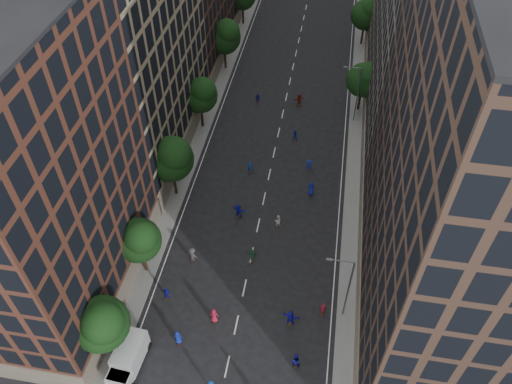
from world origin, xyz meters
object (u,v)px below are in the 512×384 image
(cargo_van, at_px, (128,358))
(streetlamp_far, at_px, (357,92))
(skater_2, at_px, (295,360))
(skater_0, at_px, (178,338))
(streetlamp_near, at_px, (347,286))

(cargo_van, bearing_deg, streetlamp_far, 69.22)
(cargo_van, relative_size, skater_2, 2.81)
(streetlamp_far, relative_size, skater_0, 5.08)
(streetlamp_near, relative_size, skater_0, 5.08)
(streetlamp_far, bearing_deg, cargo_van, -114.98)
(streetlamp_near, height_order, cargo_van, streetlamp_near)
(skater_0, bearing_deg, streetlamp_far, -118.79)
(cargo_van, relative_size, skater_0, 2.99)
(cargo_van, height_order, skater_0, cargo_van)
(streetlamp_near, relative_size, streetlamp_far, 1.00)
(cargo_van, bearing_deg, streetlamp_near, 28.67)
(streetlamp_near, xyz_separation_m, cargo_van, (-19.51, -8.88, -3.72))
(cargo_van, xyz_separation_m, skater_2, (15.52, 2.65, -0.50))
(streetlamp_near, height_order, skater_2, streetlamp_near)
(streetlamp_far, bearing_deg, skater_2, -95.81)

